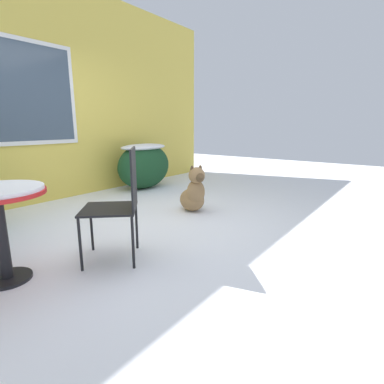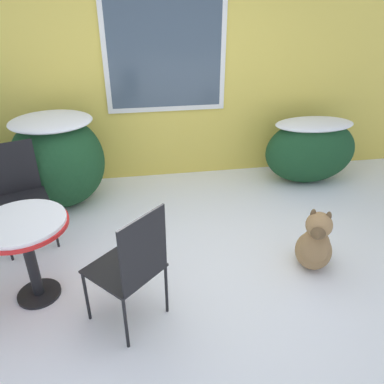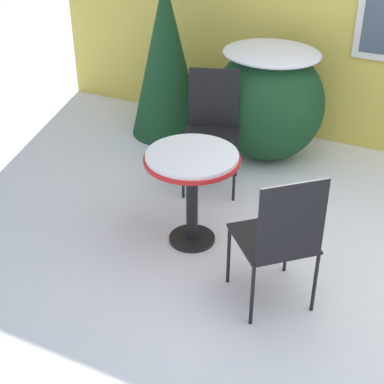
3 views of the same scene
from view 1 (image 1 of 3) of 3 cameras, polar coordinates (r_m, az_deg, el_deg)
ground_plane at (r=3.52m, az=-9.87°, el=-7.31°), size 16.00×16.00×0.00m
house_wall at (r=5.17m, az=-28.53°, el=16.67°), size 8.00×0.10×3.37m
shrub_middle at (r=5.76m, az=-9.07°, el=5.19°), size 1.19×0.63×0.85m
patio_chair_far_side at (r=2.70m, az=-13.70°, el=-1.47°), size 0.65×0.65×1.00m
dog at (r=4.16m, az=0.33°, el=-0.37°), size 0.49×0.60×0.66m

